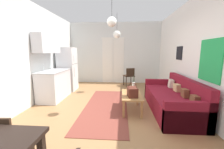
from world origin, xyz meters
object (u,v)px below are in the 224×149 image
refrigerator (68,69)px  pendant_lamp_far (117,34)px  couch (173,100)px  coffee_table (132,96)px  handbag (132,92)px  accent_chair (129,75)px  pendant_lamp_near (112,22)px  bamboo_vase (134,87)px  dining_chair_near (4,143)px

refrigerator → pendant_lamp_far: (1.92, -0.00, 1.30)m
couch → refrigerator: 3.90m
coffee_table → handbag: (0.00, -0.19, 0.18)m
pendant_lamp_far → accent_chair: bearing=58.4°
handbag → pendant_lamp_far: 2.58m
handbag → pendant_lamp_near: 1.72m
refrigerator → pendant_lamp_far: pendant_lamp_far is taller
couch → coffee_table: 1.07m
refrigerator → pendant_lamp_near: bearing=-45.3°
coffee_table → refrigerator: size_ratio=0.58×
coffee_table → bamboo_vase: bearing=77.6°
couch → accent_chair: 2.79m
handbag → pendant_lamp_near: size_ratio=0.43×
accent_chair → handbag: bearing=68.7°
accent_chair → pendant_lamp_far: size_ratio=0.92×
bamboo_vase → accent_chair: bearing=90.1°
coffee_table → accent_chair: (0.07, 2.64, 0.10)m
couch → accent_chair: (-1.00, 2.60, 0.19)m
accent_chair → pendant_lamp_far: bearing=38.4°
couch → handbag: bearing=-167.4°
couch → coffee_table: bearing=-177.4°
bamboo_vase → pendant_lamp_far: pendant_lamp_far is taller
bamboo_vase → accent_chair: (-0.00, 2.31, -0.08)m
coffee_table → pendant_lamp_far: 2.55m
pendant_lamp_far → refrigerator: bearing=180.0°
accent_chair → pendant_lamp_near: pendant_lamp_near is taller
couch → dining_chair_near: bearing=-140.7°
coffee_table → bamboo_vase: bamboo_vase is taller
dining_chair_near → refrigerator: (-0.79, 3.91, 0.35)m
accent_chair → dining_chair_near: bearing=50.9°
couch → accent_chair: couch is taller
couch → bamboo_vase: bamboo_vase is taller
pendant_lamp_near → bamboo_vase: bearing=37.6°
bamboo_vase → refrigerator: (-2.45, 1.45, 0.28)m
refrigerator → pendant_lamp_far: bearing=-0.0°
refrigerator → coffee_table: bearing=-36.9°
pendant_lamp_far → coffee_table: bearing=-75.7°
dining_chair_near → bamboo_vase: bearing=-128.0°
coffee_table → pendant_lamp_far: (-0.46, 1.79, 1.76)m
handbag → pendant_lamp_near: (-0.51, 0.08, 1.65)m
handbag → refrigerator: refrigerator is taller
couch → pendant_lamp_near: (-1.57, -0.16, 1.91)m
handbag → accent_chair: size_ratio=0.43×
couch → accent_chair: size_ratio=2.67×
handbag → refrigerator: (-2.38, 1.98, 0.28)m
bamboo_vase → refrigerator: bearing=149.3°
handbag → dining_chair_near: dining_chair_near is taller
dining_chair_near → pendant_lamp_far: size_ratio=0.96×
handbag → refrigerator: 3.11m
accent_chair → pendant_lamp_far: (-0.53, -0.86, 1.66)m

